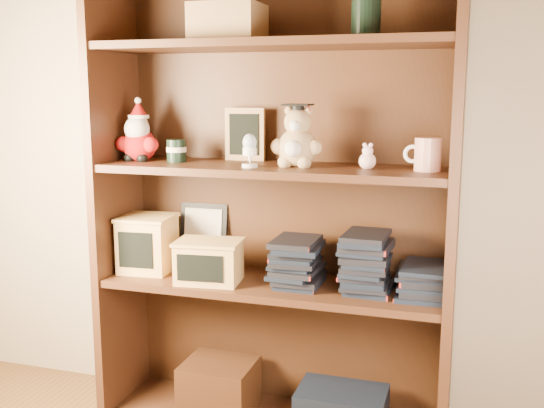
{
  "coord_description": "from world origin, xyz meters",
  "views": [
    {
      "loc": [
        0.76,
        -0.69,
        1.2
      ],
      "look_at": [
        0.13,
        1.3,
        0.82
      ],
      "focal_mm": 42.0,
      "sensor_mm": 36.0,
      "label": 1
    }
  ],
  "objects_px": {
    "bookcase": "(276,213)",
    "grad_teddy_bear": "(297,142)",
    "treats_box": "(148,243)",
    "teacher_mug": "(427,154)"
  },
  "relations": [
    {
      "from": "grad_teddy_bear",
      "to": "treats_box",
      "type": "xyz_separation_m",
      "value": [
        -0.56,
        0.01,
        -0.38
      ]
    },
    {
      "from": "grad_teddy_bear",
      "to": "teacher_mug",
      "type": "height_order",
      "value": "grad_teddy_bear"
    },
    {
      "from": "bookcase",
      "to": "grad_teddy_bear",
      "type": "height_order",
      "value": "bookcase"
    },
    {
      "from": "grad_teddy_bear",
      "to": "teacher_mug",
      "type": "relative_size",
      "value": 1.8
    },
    {
      "from": "treats_box",
      "to": "grad_teddy_bear",
      "type": "bearing_deg",
      "value": -0.56
    },
    {
      "from": "bookcase",
      "to": "teacher_mug",
      "type": "bearing_deg",
      "value": -5.78
    },
    {
      "from": "bookcase",
      "to": "grad_teddy_bear",
      "type": "xyz_separation_m",
      "value": [
        0.09,
        -0.06,
        0.25
      ]
    },
    {
      "from": "bookcase",
      "to": "grad_teddy_bear",
      "type": "relative_size",
      "value": 7.69
    },
    {
      "from": "treats_box",
      "to": "teacher_mug",
      "type": "bearing_deg",
      "value": 0.05
    },
    {
      "from": "teacher_mug",
      "to": "treats_box",
      "type": "distance_m",
      "value": 1.03
    }
  ]
}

